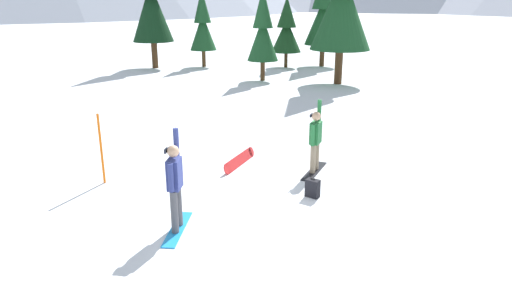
% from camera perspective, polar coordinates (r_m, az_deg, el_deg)
% --- Properties ---
extents(ground_plane, '(800.00, 800.00, 0.00)m').
position_cam_1_polar(ground_plane, '(9.71, 1.47, -10.36)').
color(ground_plane, white).
extents(snowboarder_foreground, '(0.40, 1.54, 2.09)m').
position_cam_1_polar(snowboarder_foreground, '(9.37, -9.98, -4.96)').
color(snowboarder_foreground, '#1E8CD8').
rests_on(snowboarder_foreground, ground_plane).
extents(snowboarder_midground, '(0.87, 1.54, 1.95)m').
position_cam_1_polar(snowboarder_midground, '(12.44, 7.35, 0.53)').
color(snowboarder_midground, black).
rests_on(snowboarder_midground, ground_plane).
extents(loose_snowboard_near_right, '(0.85, 1.77, 0.29)m').
position_cam_1_polar(loose_snowboard_near_right, '(13.11, -2.07, -1.96)').
color(loose_snowboard_near_right, red).
rests_on(loose_snowboard_near_right, ground_plane).
extents(backpack_black, '(0.38, 0.37, 0.47)m').
position_cam_1_polar(backpack_black, '(11.11, 7.03, -5.46)').
color(backpack_black, black).
rests_on(backpack_black, ground_plane).
extents(trail_marker_pole, '(0.06, 0.06, 1.83)m').
position_cam_1_polar(trail_marker_pole, '(12.23, -18.59, -0.59)').
color(trail_marker_pole, orange).
rests_on(trail_marker_pole, ground_plane).
extents(pine_tree_broad, '(1.76, 1.76, 5.08)m').
position_cam_1_polar(pine_tree_broad, '(31.61, -6.61, 14.44)').
color(pine_tree_broad, '#472D19').
rests_on(pine_tree_broad, ground_plane).
extents(pine_tree_tall, '(1.73, 1.73, 5.10)m').
position_cam_1_polar(pine_tree_tall, '(26.13, 0.85, 13.88)').
color(pine_tree_tall, '#472D19').
rests_on(pine_tree_tall, ground_plane).
extents(pine_tree_young, '(1.97, 1.97, 4.59)m').
position_cam_1_polar(pine_tree_young, '(31.23, 3.79, 14.00)').
color(pine_tree_young, '#472D19').
rests_on(pine_tree_young, ground_plane).
extents(pine_tree_twin, '(2.64, 2.64, 7.83)m').
position_cam_1_polar(pine_tree_twin, '(31.56, -12.84, 16.84)').
color(pine_tree_twin, '#472D19').
rests_on(pine_tree_twin, ground_plane).
extents(pine_tree_leaning, '(2.47, 2.47, 6.59)m').
position_cam_1_polar(pine_tree_leaning, '(31.95, 8.39, 15.89)').
color(pine_tree_leaning, '#472D19').
rests_on(pine_tree_leaning, ground_plane).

